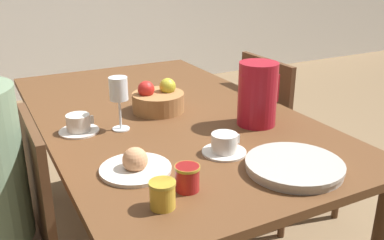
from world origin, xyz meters
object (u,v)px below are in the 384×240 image
(chair_opposite, at_px, (282,133))
(bread_plate, at_px, (135,165))
(jam_jar_red, at_px, (187,177))
(fruit_bowl, at_px, (158,100))
(teacup_across, at_px, (79,125))
(serving_tray, at_px, (294,166))
(red_pitcher, at_px, (258,94))
(jam_jar_amber, at_px, (162,193))
(teacup_near_person, at_px, (224,145))
(wine_glass_water, at_px, (119,91))

(chair_opposite, bearing_deg, bread_plate, -63.43)
(jam_jar_red, xyz_separation_m, fruit_bowl, (0.19, 0.64, 0.01))
(teacup_across, height_order, serving_tray, teacup_across)
(red_pitcher, relative_size, serving_tray, 0.82)
(teacup_across, relative_size, serving_tray, 0.50)
(serving_tray, xyz_separation_m, jam_jar_amber, (-0.44, -0.00, 0.03))
(chair_opposite, distance_m, teacup_near_person, 0.89)
(jam_jar_amber, height_order, jam_jar_red, same)
(red_pitcher, xyz_separation_m, fruit_bowl, (-0.28, 0.32, -0.07))
(wine_glass_water, xyz_separation_m, jam_jar_red, (0.02, -0.52, -0.11))
(fruit_bowl, bearing_deg, serving_tray, -77.91)
(jam_jar_amber, distance_m, fruit_bowl, 0.75)
(chair_opposite, bearing_deg, serving_tray, -37.84)
(teacup_across, distance_m, jam_jar_red, 0.59)
(wine_glass_water, bearing_deg, teacup_near_person, -56.69)
(teacup_across, relative_size, jam_jar_amber, 2.00)
(wine_glass_water, bearing_deg, serving_tray, -57.72)
(wine_glass_water, height_order, serving_tray, wine_glass_water)
(bread_plate, relative_size, fruit_bowl, 1.00)
(teacup_across, bearing_deg, serving_tray, -50.56)
(wine_glass_water, distance_m, teacup_across, 0.20)
(chair_opposite, relative_size, fruit_bowl, 4.05)
(serving_tray, relative_size, jam_jar_red, 4.02)
(bread_plate, distance_m, jam_jar_amber, 0.22)
(teacup_near_person, xyz_separation_m, fruit_bowl, (-0.03, 0.48, 0.02))
(jam_jar_amber, bearing_deg, chair_opposite, 35.77)
(bread_plate, xyz_separation_m, jam_jar_red, (0.09, -0.17, 0.02))
(chair_opposite, distance_m, serving_tray, 0.94)
(teacup_across, height_order, jam_jar_amber, jam_jar_amber)
(red_pitcher, distance_m, fruit_bowl, 0.43)
(chair_opposite, bearing_deg, fruit_bowl, -88.32)
(wine_glass_water, xyz_separation_m, serving_tray, (0.36, -0.56, -0.14))
(red_pitcher, distance_m, teacup_near_person, 0.31)
(red_pitcher, bearing_deg, serving_tray, -108.76)
(teacup_near_person, height_order, serving_tray, teacup_near_person)
(red_pitcher, bearing_deg, jam_jar_amber, -146.35)
(fruit_bowl, bearing_deg, chair_opposite, 1.68)
(bread_plate, bearing_deg, jam_jar_amber, -92.24)
(teacup_near_person, bearing_deg, teacup_across, 133.31)
(serving_tray, distance_m, bread_plate, 0.48)
(wine_glass_water, xyz_separation_m, teacup_near_person, (0.24, -0.36, -0.12))
(serving_tray, height_order, bread_plate, bread_plate)
(teacup_across, relative_size, fruit_bowl, 0.68)
(red_pitcher, bearing_deg, jam_jar_red, -145.05)
(fruit_bowl, bearing_deg, jam_jar_amber, -112.57)
(red_pitcher, xyz_separation_m, bread_plate, (-0.55, -0.15, -0.10))
(wine_glass_water, relative_size, jam_jar_red, 2.74)
(red_pitcher, bearing_deg, wine_glass_water, 158.54)
(jam_jar_red, bearing_deg, teacup_across, 106.26)
(bread_plate, xyz_separation_m, jam_jar_amber, (-0.01, -0.22, 0.02))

